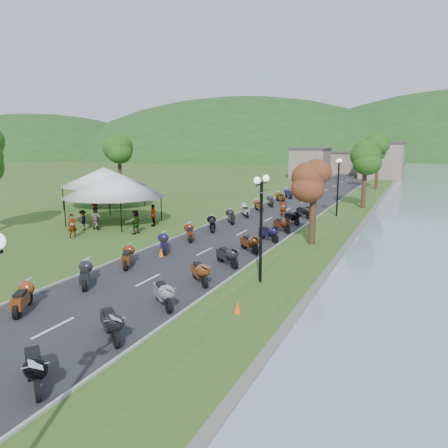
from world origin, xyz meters
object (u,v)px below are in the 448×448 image
at_px(pedestrian_b, 96,229).
at_px(pedestrian_c, 84,230).
at_px(pedestrian_a, 73,238).
at_px(vendor_tent_main, 114,199).

height_order(pedestrian_b, pedestrian_c, pedestrian_b).
xyz_separation_m(pedestrian_a, pedestrian_c, (-1.13, 2.28, 0.00)).
bearing_deg(vendor_tent_main, pedestrian_a, -81.75).
bearing_deg(pedestrian_b, pedestrian_a, 105.07).
bearing_deg(vendor_tent_main, pedestrian_c, -95.33).
xyz_separation_m(pedestrian_b, pedestrian_c, (-0.59, -0.72, 0.00)).
distance_m(pedestrian_b, pedestrian_c, 0.94).
bearing_deg(pedestrian_c, vendor_tent_main, 143.64).
bearing_deg(pedestrian_a, pedestrian_c, 63.73).
bearing_deg(pedestrian_b, vendor_tent_main, -79.11).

